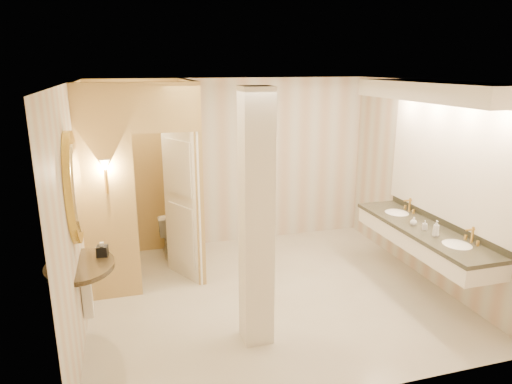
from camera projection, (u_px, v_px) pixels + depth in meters
floor at (270, 294)px, 5.96m from camera, size 4.50×4.50×0.00m
ceiling at (272, 82)px, 5.24m from camera, size 4.50×4.50×0.00m
wall_back at (233, 163)px, 7.45m from camera, size 4.50×0.02×2.70m
wall_front at (346, 259)px, 3.75m from camera, size 4.50×0.02×2.70m
wall_left at (76, 210)px, 5.00m from camera, size 0.02×4.00×2.70m
wall_right at (428, 182)px, 6.20m from camera, size 0.02×4.00×2.70m
toilet_closet at (170, 180)px, 6.18m from camera, size 1.50×1.55×2.70m
wall_sconce at (105, 167)px, 5.38m from camera, size 0.14×0.14×0.42m
vanity at (432, 170)px, 5.68m from camera, size 0.75×2.49×2.09m
console_shelf at (77, 222)px, 4.66m from camera, size 0.89×0.89×1.89m
pillar at (256, 221)px, 4.65m from camera, size 0.31×0.31×2.70m
tissue_box at (102, 251)px, 4.97m from camera, size 0.13×0.13×0.11m
toilet at (170, 232)px, 7.19m from camera, size 0.41×0.70×0.71m
soap_bottle_a at (425, 225)px, 5.77m from camera, size 0.07×0.07×0.12m
soap_bottle_b at (414, 221)px, 5.92m from camera, size 0.10×0.10×0.11m
soap_bottle_c at (436, 229)px, 5.52m from camera, size 0.10×0.10×0.21m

